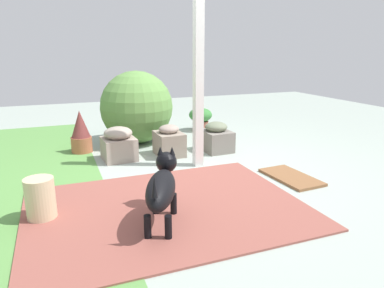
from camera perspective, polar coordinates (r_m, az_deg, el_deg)
ground_plane at (r=4.16m, az=-0.19°, el=-4.25°), size 12.00×12.00×0.00m
brick_path at (r=3.21m, az=-4.06°, el=-10.22°), size 1.80×2.40×0.02m
porch_pillar at (r=4.13m, az=1.03°, el=12.82°), size 0.10×0.10×2.43m
stone_planter_nearest at (r=4.92m, az=3.87°, el=1.01°), size 0.47×0.38×0.41m
stone_planter_near at (r=4.72m, az=-3.69°, el=0.40°), size 0.44×0.35×0.41m
stone_planter_mid at (r=4.60m, az=-11.68°, el=-0.01°), size 0.43×0.43×0.43m
round_shrub at (r=5.35m, az=-8.88°, el=5.84°), size 1.07×1.07×1.07m
terracotta_pot_broad at (r=6.14m, az=1.37°, el=4.27°), size 0.40×0.40×0.39m
terracotta_pot_spiky at (r=5.05m, az=-17.41°, el=1.75°), size 0.28×0.28×0.58m
dog at (r=2.85m, az=-4.86°, el=-6.73°), size 0.79×0.48×0.56m
ceramic_urn at (r=3.21m, az=-23.14°, el=-8.13°), size 0.24×0.24×0.36m
doormat at (r=4.06m, az=15.60°, el=-5.14°), size 0.72×0.42×0.03m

